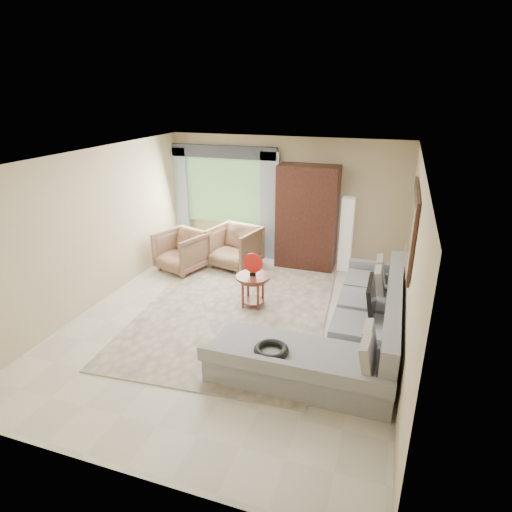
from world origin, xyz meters
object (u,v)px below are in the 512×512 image
(armoire, at_px, (307,217))
(armchair_right, at_px, (235,247))
(potted_plant, at_px, (191,239))
(coffee_table, at_px, (253,290))
(sectional_sofa, at_px, (347,332))
(armchair_left, at_px, (182,251))
(tv_screen, at_px, (372,297))
(floor_lamp, at_px, (346,234))

(armoire, bearing_deg, armchair_right, -159.50)
(potted_plant, bearing_deg, armoire, -2.35)
(coffee_table, bearing_deg, sectional_sofa, -25.61)
(sectional_sofa, distance_m, potted_plant, 4.96)
(armchair_left, bearing_deg, tv_screen, -3.33)
(armoire, bearing_deg, sectional_sofa, -66.94)
(floor_lamp, bearing_deg, coffee_table, -120.14)
(floor_lamp, bearing_deg, potted_plant, 179.17)
(armchair_left, relative_size, armoire, 0.42)
(potted_plant, height_order, floor_lamp, floor_lamp)
(sectional_sofa, bearing_deg, armchair_left, 152.35)
(armchair_left, bearing_deg, potted_plant, 126.21)
(tv_screen, bearing_deg, armoire, 120.27)
(coffee_table, xyz_separation_m, floor_lamp, (1.25, 2.15, 0.45))
(tv_screen, xyz_separation_m, potted_plant, (-4.20, 2.68, -0.47))
(armchair_left, distance_m, potted_plant, 1.20)
(potted_plant, bearing_deg, armchair_right, -25.51)
(tv_screen, xyz_separation_m, armchair_right, (-2.89, 2.05, -0.30))
(tv_screen, height_order, armoire, armoire)
(armchair_right, distance_m, armoire, 1.61)
(armoire, bearing_deg, coffee_table, -102.11)
(armchair_right, relative_size, armoire, 0.44)
(coffee_table, xyz_separation_m, armchair_right, (-0.94, 1.57, 0.12))
(tv_screen, relative_size, armchair_left, 0.83)
(sectional_sofa, height_order, coffee_table, sectional_sofa)
(armchair_right, bearing_deg, coffee_table, -46.54)
(floor_lamp, bearing_deg, armchair_left, -161.00)
(tv_screen, distance_m, armchair_left, 4.16)
(tv_screen, xyz_separation_m, coffee_table, (-1.95, 0.48, -0.42))
(armchair_right, xyz_separation_m, potted_plant, (-1.32, 0.63, -0.17))
(potted_plant, bearing_deg, coffee_table, -44.30)
(potted_plant, relative_size, floor_lamp, 0.33)
(potted_plant, relative_size, armoire, 0.24)
(armchair_left, bearing_deg, floor_lamp, 37.59)
(tv_screen, distance_m, potted_plant, 5.01)
(sectional_sofa, relative_size, armchair_left, 3.90)
(coffee_table, height_order, potted_plant, coffee_table)
(tv_screen, bearing_deg, coffee_table, 166.19)
(potted_plant, height_order, armoire, armoire)
(potted_plant, bearing_deg, floor_lamp, -0.83)
(armchair_right, distance_m, potted_plant, 1.47)
(floor_lamp, bearing_deg, armchair_right, -165.19)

